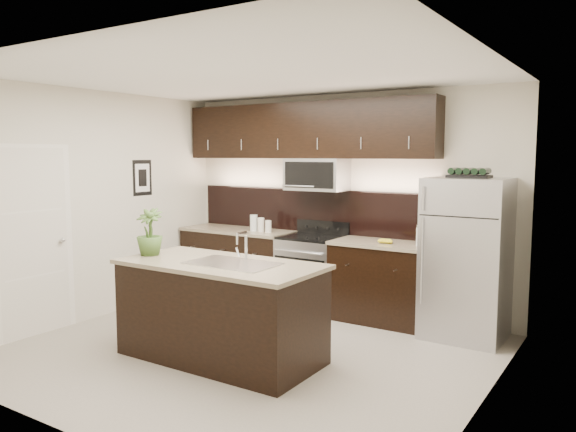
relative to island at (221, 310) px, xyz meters
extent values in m
plane|color=gray|center=(0.10, 0.28, -0.47)|extent=(4.50, 4.50, 0.00)
cube|color=beige|center=(0.10, 2.28, 0.88)|extent=(4.50, 0.02, 2.70)
cube|color=beige|center=(0.10, -1.72, 0.88)|extent=(4.50, 0.02, 2.70)
cube|color=beige|center=(-2.15, 0.28, 0.88)|extent=(0.02, 4.00, 2.70)
cube|color=beige|center=(2.35, 0.28, 0.88)|extent=(0.02, 4.00, 2.70)
cube|color=white|center=(0.10, 0.28, 2.23)|extent=(4.50, 4.00, 0.02)
cube|color=silver|center=(-2.13, -0.52, 0.54)|extent=(0.04, 0.80, 2.02)
sphere|color=silver|center=(-2.10, -0.20, 0.53)|extent=(0.06, 0.06, 0.06)
cube|color=black|center=(-2.13, 1.03, 1.18)|extent=(0.01, 0.32, 0.46)
cube|color=white|center=(-2.13, 1.03, 1.18)|extent=(0.00, 0.24, 0.36)
cube|color=black|center=(-1.31, 1.97, -0.02)|extent=(1.57, 0.62, 0.90)
cube|color=black|center=(0.81, 1.97, -0.02)|extent=(1.16, 0.62, 0.90)
cube|color=#B2B2B7|center=(-0.15, 1.97, -0.02)|extent=(0.76, 0.62, 0.90)
cube|color=black|center=(-0.15, 1.97, 0.44)|extent=(0.76, 0.60, 0.03)
cube|color=#BCA98D|center=(-1.31, 1.97, 0.45)|extent=(1.59, 0.65, 0.04)
cube|color=#BCA98D|center=(0.81, 1.97, 0.45)|extent=(1.18, 0.65, 0.04)
cube|color=black|center=(-0.35, 2.27, 0.75)|extent=(3.49, 0.02, 0.56)
cube|color=#B2B2B7|center=(-0.15, 2.08, 1.23)|extent=(0.76, 0.40, 0.40)
cube|color=black|center=(-0.35, 2.12, 1.78)|extent=(3.49, 0.33, 0.70)
cube|color=black|center=(0.00, 0.00, -0.02)|extent=(1.90, 0.90, 0.90)
cube|color=#BCA98D|center=(0.00, 0.00, 0.45)|extent=(1.96, 0.96, 0.04)
cube|color=silver|center=(0.15, 0.00, 0.47)|extent=(0.84, 0.50, 0.01)
cylinder|color=silver|center=(0.15, 0.21, 0.59)|extent=(0.03, 0.03, 0.24)
cylinder|color=silver|center=(0.15, 0.14, 0.74)|extent=(0.02, 0.14, 0.02)
cylinder|color=silver|center=(0.15, 0.07, 0.69)|extent=(0.02, 0.02, 0.10)
cube|color=#B2B2B7|center=(1.78, 1.91, 0.38)|extent=(0.82, 0.74, 1.71)
cube|color=black|center=(1.78, 1.91, 1.25)|extent=(0.42, 0.26, 0.03)
cylinder|color=black|center=(1.62, 1.91, 1.30)|extent=(0.07, 0.24, 0.07)
cylinder|color=black|center=(1.70, 1.91, 1.30)|extent=(0.07, 0.24, 0.07)
cylinder|color=black|center=(1.78, 1.91, 1.30)|extent=(0.07, 0.24, 0.07)
cylinder|color=black|center=(1.86, 1.91, 1.30)|extent=(0.07, 0.24, 0.07)
cylinder|color=black|center=(1.94, 1.91, 1.30)|extent=(0.07, 0.24, 0.07)
imported|color=#3A5A24|center=(-0.83, -0.09, 0.70)|extent=(0.34, 0.34, 0.47)
cylinder|color=silver|center=(-1.02, 1.92, 0.58)|extent=(0.10, 0.10, 0.22)
cylinder|color=silver|center=(-0.90, 1.92, 0.56)|extent=(0.09, 0.09, 0.18)
cylinder|color=silver|center=(-0.78, 1.92, 0.55)|extent=(0.08, 0.08, 0.15)
cylinder|color=silver|center=(1.27, 1.92, 0.57)|extent=(0.10, 0.10, 0.21)
cylinder|color=silver|center=(1.27, 1.92, 0.69)|extent=(0.11, 0.11, 0.02)
cylinder|color=silver|center=(1.27, 1.92, 0.74)|extent=(0.01, 0.01, 0.08)
ellipsoid|color=gold|center=(0.82, 1.89, 0.50)|extent=(0.18, 0.15, 0.05)
camera|label=1|loc=(3.36, -4.03, 1.48)|focal=35.00mm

